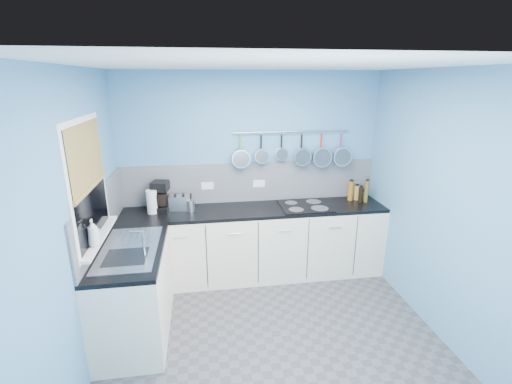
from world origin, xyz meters
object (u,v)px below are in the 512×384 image
object	(u,v)px
soap_bottle_b	(95,234)
coffee_maker	(161,196)
canister	(191,205)
soap_bottle_a	(93,233)
hob	(305,206)
paper_towel	(152,202)
toaster	(180,203)

from	to	relation	value
soap_bottle_b	coffee_maker	size ratio (longest dim) A/B	0.49
canister	soap_bottle_b	bearing A→B (deg)	-125.25
soap_bottle_a	canister	distance (m)	1.40
soap_bottle_a	canister	bearing A→B (deg)	56.10
soap_bottle_b	hob	distance (m)	2.41
soap_bottle_a	canister	size ratio (longest dim) A/B	1.72
paper_towel	coffee_maker	xyz separation A→B (m)	(0.09, 0.07, 0.04)
paper_towel	canister	distance (m)	0.44
coffee_maker	paper_towel	bearing A→B (deg)	-134.08
soap_bottle_b	toaster	size ratio (longest dim) A/B	0.64
soap_bottle_a	toaster	distance (m)	1.39
canister	toaster	bearing A→B (deg)	148.94
canister	hob	bearing A→B (deg)	-1.96
soap_bottle_b	coffee_maker	distance (m)	1.23
coffee_maker	toaster	world-z (taller)	coffee_maker
soap_bottle_b	toaster	xyz separation A→B (m)	(0.64, 1.17, -0.15)
coffee_maker	hob	distance (m)	1.74
toaster	hob	size ratio (longest dim) A/B	0.44
paper_towel	canister	size ratio (longest dim) A/B	1.99
coffee_maker	soap_bottle_a	bearing A→B (deg)	-98.18
soap_bottle_b	paper_towel	distance (m)	1.14
toaster	hob	xyz separation A→B (m)	(1.52, -0.13, -0.08)
toaster	canister	bearing A→B (deg)	-24.53
soap_bottle_b	paper_towel	bearing A→B (deg)	73.09
soap_bottle_a	hob	bearing A→B (deg)	27.01
toaster	hob	world-z (taller)	toaster
soap_bottle_a	hob	size ratio (longest dim) A/B	0.40
paper_towel	canister	bearing A→B (deg)	-0.04
paper_towel	hob	bearing A→B (deg)	-1.50
soap_bottle_a	toaster	world-z (taller)	soap_bottle_a
soap_bottle_a	paper_towel	distance (m)	1.20
coffee_maker	toaster	size ratio (longest dim) A/B	1.33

